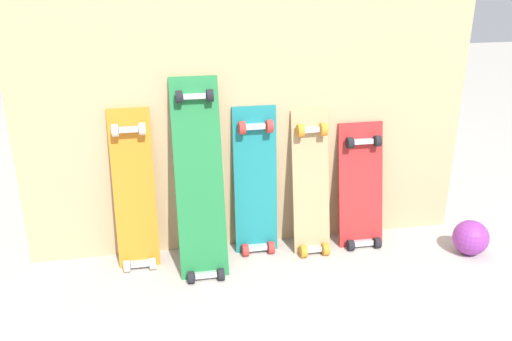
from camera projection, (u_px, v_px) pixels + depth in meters
name	position (u px, v px, depth m)	size (l,w,h in m)	color
ground_plane	(253.00, 247.00, 2.68)	(12.00, 12.00, 0.00)	#B2AAA0
plywood_wall_panel	(250.00, 81.00, 2.44)	(2.11, 0.04, 1.64)	tan
skateboard_orange	(135.00, 197.00, 2.44)	(0.19, 0.19, 0.80)	orange
skateboard_green	(200.00, 186.00, 2.39)	(0.21, 0.34, 0.93)	#1E7238
skateboard_teal	(256.00, 188.00, 2.56)	(0.21, 0.15, 0.78)	#197A7F
skateboard_natural	(311.00, 190.00, 2.58)	(0.18, 0.22, 0.75)	tan
skateboard_red	(361.00, 192.00, 2.65)	(0.22, 0.20, 0.68)	#B22626
rubber_ball	(471.00, 238.00, 2.60)	(0.17, 0.17, 0.17)	purple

